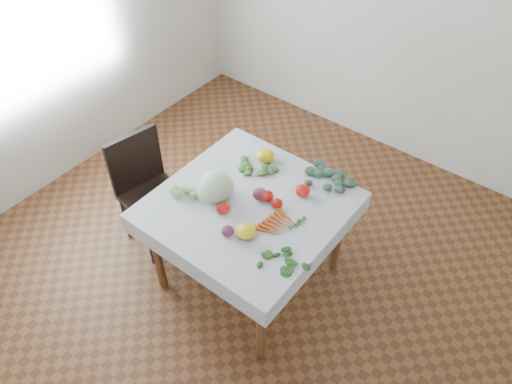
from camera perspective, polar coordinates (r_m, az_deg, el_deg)
ground at (r=3.70m, az=-0.74°, el=-9.56°), size 4.00×4.00×0.00m
back_wall at (r=4.27m, az=17.13°, el=19.89°), size 4.00×0.04×2.70m
left_wall at (r=4.12m, az=-24.36°, el=17.08°), size 0.04×4.00×2.70m
table at (r=3.20m, az=-0.85°, el=-2.63°), size 1.00×1.00×0.75m
tablecloth at (r=3.13m, az=-0.87°, el=-1.39°), size 1.12×1.12×0.01m
chair at (r=3.69m, az=-12.50°, el=0.93°), size 0.48×0.48×0.90m
cabbage at (r=3.10m, az=-4.55°, el=0.64°), size 0.24×0.24×0.19m
tomato_a at (r=3.09m, az=2.43°, el=-1.28°), size 0.07×0.07×0.06m
tomato_b at (r=3.17m, az=5.37°, el=0.20°), size 0.12×0.12×0.08m
tomato_c at (r=3.05m, az=-3.79°, el=-1.81°), size 0.11×0.11×0.07m
tomato_d at (r=3.12m, az=1.30°, el=-0.48°), size 0.10×0.10×0.07m
heirloom_back at (r=3.40m, az=1.11°, el=4.22°), size 0.16×0.16×0.09m
heirloom_front at (r=2.92m, az=-1.16°, el=-4.48°), size 0.15×0.15×0.08m
onion_a at (r=3.13m, az=0.44°, el=-0.22°), size 0.11×0.11×0.08m
onion_b at (r=2.93m, az=-3.24°, el=-4.47°), size 0.09×0.09×0.06m
tomatillo_cluster at (r=3.19m, az=-8.15°, el=-0.10°), size 0.16×0.14×0.05m
carrot_bunch at (r=2.99m, az=2.51°, el=-3.73°), size 0.17×0.24×0.03m
kale_bunch at (r=3.29m, az=8.05°, el=1.52°), size 0.30×0.29×0.04m
basil_bunch at (r=2.81m, az=3.43°, el=-8.15°), size 0.27×0.20×0.01m
dill_bunch at (r=3.36m, az=0.21°, el=2.92°), size 0.27×0.20×0.03m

